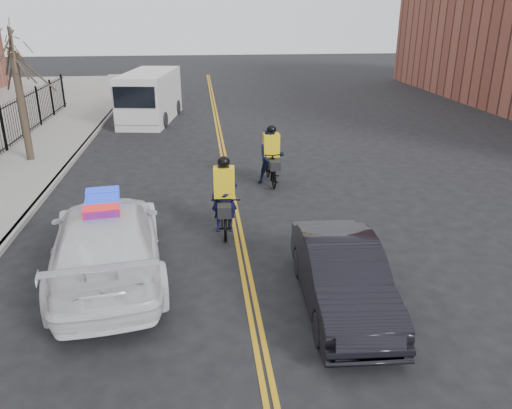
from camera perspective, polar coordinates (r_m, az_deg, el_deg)
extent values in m
plane|color=black|center=(11.37, -1.04, -8.38)|extent=(120.00, 120.00, 0.00)
cube|color=#C58E17|center=(18.72, -3.64, 3.80)|extent=(0.10, 60.00, 0.01)
cube|color=#C58E17|center=(18.73, -3.15, 3.82)|extent=(0.10, 60.00, 0.01)
cube|color=gray|center=(19.81, -25.63, 2.90)|extent=(3.00, 60.00, 0.15)
cube|color=gray|center=(19.36, -21.44, 3.14)|extent=(0.20, 60.00, 0.15)
cylinder|color=#362A20|center=(21.22, -25.14, 9.91)|extent=(0.28, 0.28, 4.00)
imported|color=white|center=(11.63, -16.68, -3.96)|extent=(3.18, 6.10, 1.69)
cube|color=#0C26CC|center=(11.28, -17.18, 0.29)|extent=(0.92, 1.63, 0.16)
imported|color=black|center=(10.17, 9.82, -8.02)|extent=(1.67, 4.34, 1.41)
cube|color=silver|center=(28.11, -12.00, 12.00)|extent=(3.13, 6.31, 2.57)
cube|color=silver|center=(25.64, -13.35, 10.51)|extent=(2.29, 1.22, 1.34)
cube|color=black|center=(25.11, -13.75, 11.82)|extent=(2.01, 0.42, 1.01)
cylinder|color=black|center=(26.85, -14.98, 9.38)|extent=(0.40, 0.82, 0.78)
cylinder|color=black|center=(26.31, -10.49, 9.50)|extent=(0.40, 0.82, 0.78)
cylinder|color=black|center=(30.23, -13.05, 10.83)|extent=(0.40, 0.82, 0.78)
cylinder|color=black|center=(29.75, -9.03, 10.94)|extent=(0.40, 0.82, 0.78)
imported|color=black|center=(13.51, -3.58, -0.75)|extent=(0.88, 2.19, 1.13)
imported|color=black|center=(13.37, -3.61, 0.85)|extent=(0.73, 0.50, 1.94)
cube|color=yellow|center=(13.22, -3.66, 2.58)|extent=(0.57, 0.41, 0.81)
sphere|color=black|center=(13.06, -3.71, 4.87)|extent=(0.33, 0.33, 0.33)
cube|color=black|center=(12.70, -3.62, -0.72)|extent=(0.37, 0.42, 0.30)
imported|color=black|center=(17.26, 1.73, 4.41)|extent=(0.63, 2.05, 1.22)
imported|color=black|center=(17.17, 1.74, 5.47)|extent=(0.94, 0.74, 1.88)
cube|color=yellow|center=(17.06, 1.76, 6.81)|extent=(0.55, 0.38, 0.79)
sphere|color=black|center=(16.93, 1.78, 8.57)|extent=(0.32, 0.32, 0.32)
cube|color=black|center=(16.50, 2.17, 4.48)|extent=(0.35, 0.40, 0.29)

